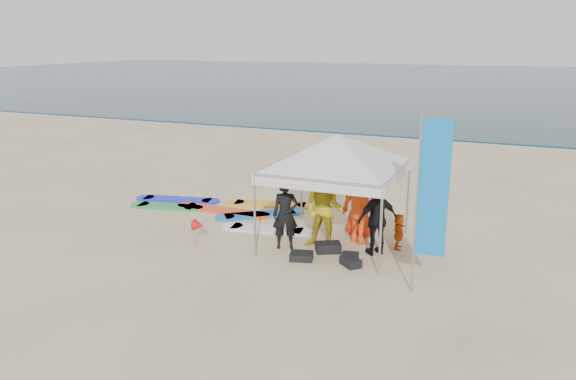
% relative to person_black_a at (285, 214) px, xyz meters
% --- Properties ---
extents(ground, '(120.00, 120.00, 0.00)m').
position_rel_person_black_a_xyz_m(ground, '(-0.36, -1.89, -0.81)').
color(ground, beige).
rests_on(ground, ground).
extents(ocean, '(160.00, 84.00, 0.08)m').
position_rel_person_black_a_xyz_m(ocean, '(-0.36, 58.11, -0.77)').
color(ocean, '#0C2633').
rests_on(ocean, ground).
extents(shoreline_foam, '(160.00, 1.20, 0.01)m').
position_rel_person_black_a_xyz_m(shoreline_foam, '(-0.36, 16.31, -0.81)').
color(shoreline_foam, silver).
rests_on(shoreline_foam, ground).
extents(person_black_a, '(0.70, 0.59, 1.63)m').
position_rel_person_black_a_xyz_m(person_black_a, '(0.00, 0.00, 0.00)').
color(person_black_a, black).
rests_on(person_black_a, ground).
extents(person_yellow, '(0.95, 0.76, 1.88)m').
position_rel_person_black_a_xyz_m(person_yellow, '(0.81, 0.34, 0.13)').
color(person_yellow, gold).
rests_on(person_yellow, ground).
extents(person_orange_a, '(1.35, 1.11, 1.82)m').
position_rel_person_black_a_xyz_m(person_orange_a, '(1.50, 1.02, 0.10)').
color(person_orange_a, '#FF4C16').
rests_on(person_orange_a, ground).
extents(person_black_b, '(0.98, 0.95, 1.64)m').
position_rel_person_black_a_xyz_m(person_black_b, '(2.05, 0.44, 0.01)').
color(person_black_b, black).
rests_on(person_black_b, ground).
extents(person_orange_b, '(0.96, 0.69, 1.81)m').
position_rel_person_black_a_xyz_m(person_orange_b, '(1.34, 1.54, 0.09)').
color(person_orange_b, red).
rests_on(person_orange_b, ground).
extents(person_seated, '(0.37, 0.81, 0.85)m').
position_rel_person_black_a_xyz_m(person_seated, '(2.44, 0.97, -0.39)').
color(person_seated, '#E55714').
rests_on(person_seated, ground).
extents(canopy_tent, '(4.01, 4.01, 3.02)m').
position_rel_person_black_a_xyz_m(canopy_tent, '(0.99, 0.69, 1.82)').
color(canopy_tent, '#A5A5A8').
rests_on(canopy_tent, ground).
extents(feather_flag, '(0.58, 0.04, 3.47)m').
position_rel_person_black_a_xyz_m(feather_flag, '(3.43, -1.22, 1.23)').
color(feather_flag, '#A5A5A8').
rests_on(feather_flag, ground).
extents(marker_pennant, '(0.28, 0.28, 0.64)m').
position_rel_person_black_a_xyz_m(marker_pennant, '(-1.94, -0.64, -0.32)').
color(marker_pennant, '#A5A5A8').
rests_on(marker_pennant, ground).
extents(gear_pile, '(1.67, 1.22, 0.22)m').
position_rel_person_black_a_xyz_m(gear_pile, '(1.15, -0.23, -0.72)').
color(gear_pile, black).
rests_on(gear_pile, ground).
extents(surfboard_spread, '(5.66, 3.00, 0.07)m').
position_rel_person_black_a_xyz_m(surfboard_spread, '(-2.66, 2.01, -0.78)').
color(surfboard_spread, silver).
rests_on(surfboard_spread, ground).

